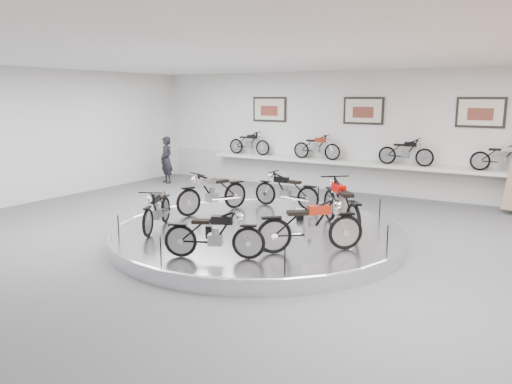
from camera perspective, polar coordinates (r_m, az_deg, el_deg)
The scene contains 22 objects.
floor at distance 10.85m, azimuth -0.66°, elevation -6.01°, with size 16.00×16.00×0.00m, color #555558.
ceiling at distance 10.42m, azimuth -0.71°, elevation 15.54°, with size 16.00×16.00×0.00m, color white.
wall_back at distance 16.78m, azimuth 12.12°, elevation 6.68°, with size 16.00×16.00×0.00m, color silver.
wall_left at distance 16.15m, azimuth -25.70°, elevation 5.71°, with size 14.00×14.00×0.00m, color silver.
dado_band at distance 16.92m, azimuth 11.90°, elevation 1.78°, with size 15.68×0.04×1.10m, color #BCBCBA.
display_platform at distance 11.05m, azimuth 0.16°, elevation -4.88°, with size 6.40×6.40×0.30m, color silver.
platform_rim at distance 11.02m, azimuth 0.16°, elevation -4.28°, with size 6.40×6.40×0.10m, color #B2B2BA.
shelf at distance 16.60m, azimuth 11.64°, elevation 3.19°, with size 11.00×0.55×0.10m, color silver.
poster_left at distance 18.16m, azimuth 1.55°, elevation 9.43°, with size 1.35×0.06×0.88m, color beige.
poster_center at distance 16.71m, azimuth 12.17°, elevation 9.07°, with size 1.35×0.06×0.88m, color beige.
poster_right at distance 15.91m, azimuth 24.28°, elevation 8.29°, with size 1.35×0.06×0.88m, color beige.
shelf_bike_a at distance 18.37m, azimuth -0.78°, elevation 5.43°, with size 1.22×0.42×0.73m, color black, non-canonical shape.
shelf_bike_b at distance 17.11m, azimuth 6.94°, elevation 4.95°, with size 1.22×0.42×0.73m, color maroon, non-canonical shape.
shelf_bike_c at distance 16.12m, azimuth 16.73°, elevation 4.22°, with size 1.22×0.42×0.73m, color black, non-canonical shape.
shelf_bike_d at distance 15.67m, azimuth 26.33°, elevation 3.37°, with size 1.22×0.42×0.73m, color #B9B8BE, non-canonical shape.
bike_a at distance 10.97m, azimuth 9.69°, elevation -1.36°, with size 1.89×0.67×1.11m, color #CD0300, non-canonical shape.
bike_b at distance 12.96m, azimuth 3.48°, elevation 0.24°, with size 1.59×0.56×0.93m, color black, non-canonical shape.
bike_c at distance 12.44m, azimuth -4.99°, elevation -0.00°, with size 1.75×0.62×1.03m, color #B9B8BE, non-canonical shape.
bike_d at distance 11.03m, azimuth -11.26°, elevation -1.92°, with size 1.53×0.54×0.90m, color black, non-canonical shape.
bike_e at distance 8.91m, azimuth -4.79°, elevation -4.77°, with size 1.54×0.54×0.91m, color black, non-canonical shape.
bike_f at distance 9.29m, azimuth 6.24°, elevation -3.78°, with size 1.73×0.61×1.02m, color maroon, non-canonical shape.
visitor at distance 18.64m, azimuth -10.19°, elevation 3.62°, with size 0.63×0.41×1.72m, color black.
Camera 1 is at (5.48, -8.82, 3.14)m, focal length 35.00 mm.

